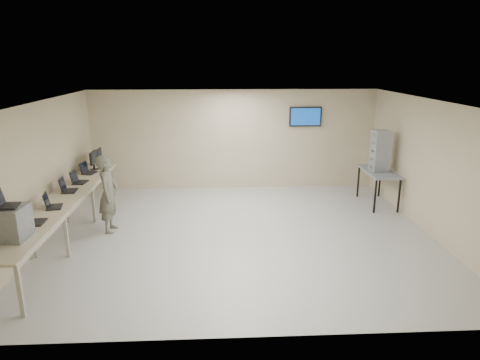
{
  "coord_description": "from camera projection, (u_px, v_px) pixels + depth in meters",
  "views": [
    {
      "loc": [
        -0.44,
        -8.43,
        3.6
      ],
      "look_at": [
        0.0,
        0.2,
        1.15
      ],
      "focal_mm": 32.0,
      "sensor_mm": 36.0,
      "label": 1
    }
  ],
  "objects": [
    {
      "name": "room",
      "position": [
        242.0,
        170.0,
        8.77
      ],
      "size": [
        8.01,
        7.01,
        2.81
      ],
      "color": "beige",
      "rests_on": "ground"
    },
    {
      "name": "workbench",
      "position": [
        65.0,
        200.0,
        8.7
      ],
      "size": [
        0.76,
        6.0,
        0.9
      ],
      "color": "tan",
      "rests_on": "ground"
    },
    {
      "name": "equipment_box",
      "position": [
        12.0,
        223.0,
        6.59
      ],
      "size": [
        0.47,
        0.53,
        0.53
      ],
      "primitive_type": "cube",
      "rotation": [
        0.0,
        0.0,
        -0.06
      ],
      "color": "gray",
      "rests_on": "workbench"
    },
    {
      "name": "laptop_on_box",
      "position": [
        5.0,
        202.0,
        6.5
      ],
      "size": [
        0.33,
        0.38,
        0.27
      ],
      "rotation": [
        0.0,
        0.0,
        0.15
      ],
      "color": "black",
      "rests_on": "equipment_box"
    },
    {
      "name": "laptop_0",
      "position": [
        32.0,
        219.0,
        7.28
      ],
      "size": [
        0.32,
        0.39,
        0.29
      ],
      "rotation": [
        0.0,
        0.0,
        0.06
      ],
      "color": "black",
      "rests_on": "workbench"
    },
    {
      "name": "laptop_1",
      "position": [
        51.0,
        204.0,
        8.04
      ],
      "size": [
        0.37,
        0.42,
        0.29
      ],
      "rotation": [
        0.0,
        0.0,
        0.21
      ],
      "color": "black",
      "rests_on": "workbench"
    },
    {
      "name": "laptop_2",
      "position": [
        67.0,
        188.0,
        9.02
      ],
      "size": [
        0.34,
        0.4,
        0.3
      ],
      "rotation": [
        0.0,
        0.0,
        0.09
      ],
      "color": "black",
      "rests_on": "workbench"
    },
    {
      "name": "laptop_3",
      "position": [
        78.0,
        180.0,
        9.65
      ],
      "size": [
        0.33,
        0.39,
        0.29
      ],
      "rotation": [
        0.0,
        0.0,
        -0.07
      ],
      "color": "black",
      "rests_on": "workbench"
    },
    {
      "name": "laptop_4",
      "position": [
        87.0,
        171.0,
        10.45
      ],
      "size": [
        0.37,
        0.41,
        0.28
      ],
      "rotation": [
        0.0,
        0.0,
        -0.2
      ],
      "color": "black",
      "rests_on": "workbench"
    },
    {
      "name": "monitor_near",
      "position": [
        93.0,
        159.0,
        10.76
      ],
      "size": [
        0.21,
        0.47,
        0.47
      ],
      "color": "black",
      "rests_on": "workbench"
    },
    {
      "name": "monitor_far",
      "position": [
        99.0,
        155.0,
        11.25
      ],
      "size": [
        0.19,
        0.43,
        0.43
      ],
      "color": "black",
      "rests_on": "workbench"
    },
    {
      "name": "soldier",
      "position": [
        108.0,
        194.0,
        9.08
      ],
      "size": [
        0.4,
        0.61,
        1.68
      ],
      "primitive_type": "imported",
      "rotation": [
        0.0,
        0.0,
        1.56
      ],
      "color": "#565845",
      "rests_on": "ground"
    },
    {
      "name": "side_table",
      "position": [
        379.0,
        174.0,
        10.79
      ],
      "size": [
        0.69,
        1.48,
        0.89
      ],
      "color": "gray",
      "rests_on": "ground"
    },
    {
      "name": "storage_bins",
      "position": [
        380.0,
        151.0,
        10.63
      ],
      "size": [
        0.39,
        0.43,
        1.03
      ],
      "color": "#A1A7B1",
      "rests_on": "side_table"
    }
  ]
}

